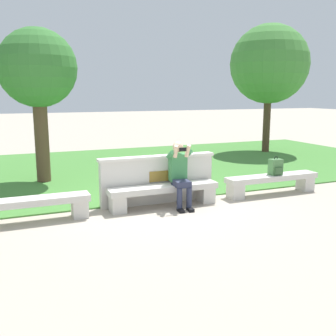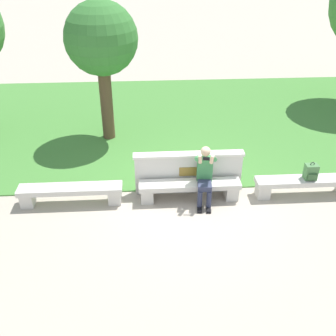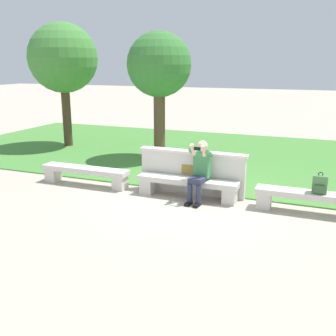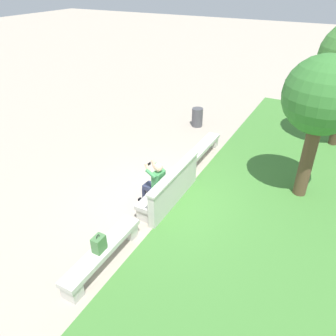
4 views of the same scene
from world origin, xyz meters
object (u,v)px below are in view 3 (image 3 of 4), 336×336
Objects in this scene: bench_near at (187,185)px; backpack at (320,185)px; tree_left_background at (63,59)px; person_photographer at (200,168)px; bench_main at (85,173)px; bench_mid at (314,199)px; tree_behind_wall at (159,67)px.

backpack reaches higher than bench_near.
backpack is 0.10× the size of tree_left_background.
bench_main is at bearing 178.51° from person_photographer.
backpack is at bearing -7.52° from bench_mid.
bench_near is at bearing -58.18° from tree_behind_wall.
tree_behind_wall is at bearing 121.82° from bench_near.
person_photographer is 4.60m from tree_behind_wall.
tree_behind_wall reaches higher than person_photographer.
bench_near is 4.61m from tree_behind_wall.
backpack is (2.74, -0.01, 0.32)m from bench_near.
bench_mid is 0.53× the size of tree_left_background.
tree_left_background reaches higher than bench_mid.
bench_main is 1.00× the size of bench_near.
person_photographer is 3.08× the size of backpack.
person_photographer is (0.31, -0.08, 0.43)m from bench_near.
person_photographer is 2.43m from backpack.
bench_mid is at bearing 0.00° from bench_main.
bench_main is at bearing 180.00° from bench_mid.
bench_mid is at bearing 1.88° from person_photographer.
person_photographer is at bearing -55.02° from tree_behind_wall.
backpack is (5.40, -0.01, 0.32)m from bench_main.
tree_behind_wall is 3.87m from tree_left_background.
tree_left_background is (-8.60, 3.84, 2.45)m from backpack.
tree_behind_wall is at bearing 79.19° from bench_main.
bench_main is at bearing -50.10° from tree_left_background.
bench_near is at bearing 0.00° from bench_main.
bench_main is 1.74× the size of person_photographer.
backpack is 9.73m from tree_left_background.
bench_near is 7.53m from tree_left_background.
tree_behind_wall is (0.63, 3.28, 2.52)m from bench_main.
tree_behind_wall is (-2.35, 3.36, 2.09)m from person_photographer.
bench_main is 5.41m from backpack.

